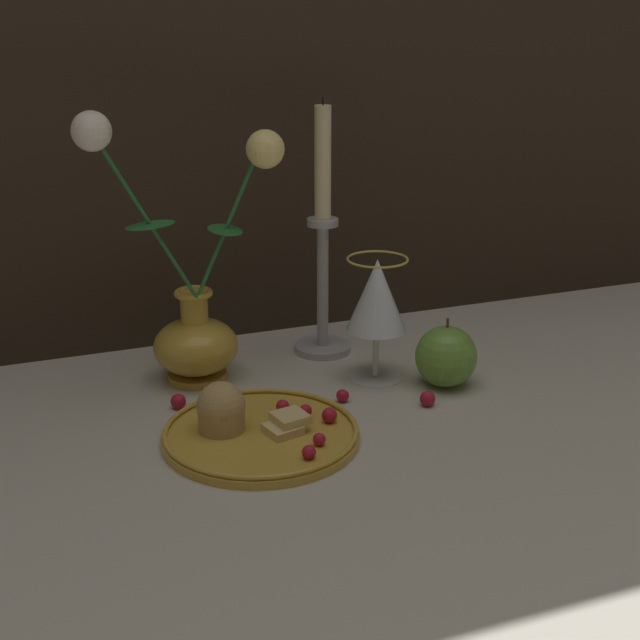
# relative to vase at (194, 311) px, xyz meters

# --- Properties ---
(ground_plane) EXTENTS (2.40, 2.40, 0.00)m
(ground_plane) POSITION_rel_vase_xyz_m (0.10, -0.13, -0.10)
(ground_plane) COLOR #B7B2A3
(ground_plane) RESTS_ON ground
(vase) EXTENTS (0.26, 0.11, 0.36)m
(vase) POSITION_rel_vase_xyz_m (0.00, 0.00, 0.00)
(vase) COLOR gold
(vase) RESTS_ON ground_plane
(plate_with_pastries) EXTENTS (0.23, 0.23, 0.07)m
(plate_with_pastries) POSITION_rel_vase_xyz_m (0.02, -0.19, -0.08)
(plate_with_pastries) COLOR gold
(plate_with_pastries) RESTS_ON ground_plane
(wine_glass) EXTENTS (0.08, 0.08, 0.17)m
(wine_glass) POSITION_rel_vase_xyz_m (0.23, -0.08, 0.01)
(wine_glass) COLOR silver
(wine_glass) RESTS_ON ground_plane
(candlestick) EXTENTS (0.08, 0.08, 0.36)m
(candlestick) POSITION_rel_vase_xyz_m (0.20, 0.04, 0.04)
(candlestick) COLOR #A3A3A8
(candlestick) RESTS_ON ground_plane
(apple_beside_vase) EXTENTS (0.08, 0.08, 0.09)m
(apple_beside_vase) POSITION_rel_vase_xyz_m (0.30, -0.14, -0.06)
(apple_beside_vase) COLOR #669938
(apple_beside_vase) RESTS_ON ground_plane
(berry_near_plate) EXTENTS (0.02, 0.02, 0.02)m
(berry_near_plate) POSITION_rel_vase_xyz_m (0.25, -0.18, -0.09)
(berry_near_plate) COLOR #AD192D
(berry_near_plate) RESTS_ON ground_plane
(berry_front_center) EXTENTS (0.02, 0.02, 0.02)m
(berry_front_center) POSITION_rel_vase_xyz_m (-0.04, -0.08, -0.09)
(berry_front_center) COLOR #AD192D
(berry_front_center) RESTS_ON ground_plane
(berry_by_glass_stem) EXTENTS (0.02, 0.02, 0.02)m
(berry_by_glass_stem) POSITION_rel_vase_xyz_m (0.16, -0.14, -0.09)
(berry_by_glass_stem) COLOR #AD192D
(berry_by_glass_stem) RESTS_ON ground_plane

